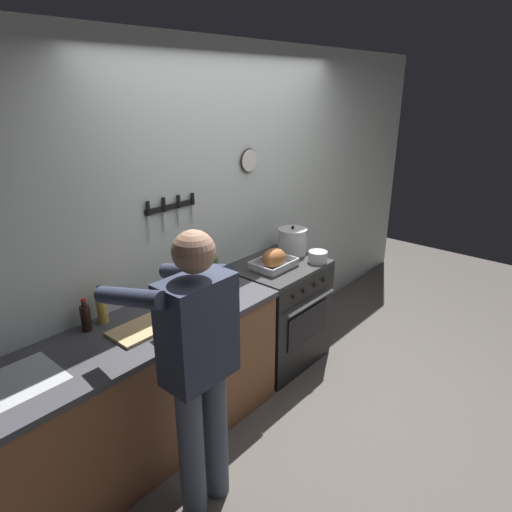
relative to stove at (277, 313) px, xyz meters
The scene contains 13 objects.
ground_plane 1.11m from the stove, 102.55° to the right, with size 8.00×8.00×0.00m, color #4C4742.
wall_back 0.95m from the stove, 121.32° to the left, with size 6.00×0.13×2.60m.
counter_block 1.43m from the stove, behind, with size 2.03×0.65×0.90m.
stove is the anchor object (origin of this frame).
person_cook 1.62m from the stove, 157.91° to the right, with size 0.51×0.63×1.66m.
roasting_pan 0.53m from the stove, 165.96° to the right, with size 0.35×0.26×0.16m.
stock_pot 0.63m from the stove, 13.23° to the left, with size 0.25×0.25×0.25m.
saucepan 0.60m from the stove, 40.93° to the right, with size 0.16×0.16×0.09m.
cutting_board 1.46m from the stove, behind, with size 0.36×0.24×0.02m, color tan.
bottle_olive_oil 0.85m from the stove, behind, with size 0.07×0.07×0.27m.
bottle_cooking_oil 1.59m from the stove, behind, with size 0.07×0.07×0.24m.
bottle_soy_sauce 1.69m from the stove, behind, with size 0.06×0.06×0.21m.
bottle_wine_red 0.95m from the stove, 162.60° to the left, with size 0.07×0.07×0.30m.
Camera 1 is at (-2.50, -1.11, 2.29)m, focal length 31.63 mm.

